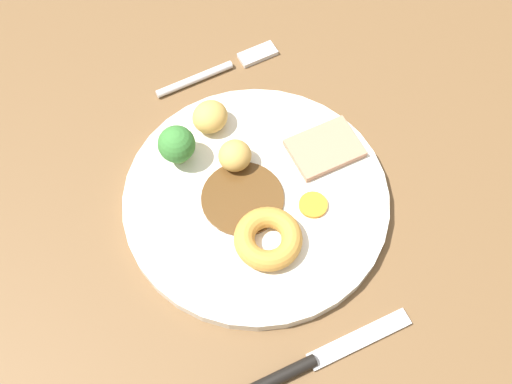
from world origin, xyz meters
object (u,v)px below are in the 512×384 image
at_px(meat_slice_main, 325,148).
at_px(carrot_coin_front, 313,205).
at_px(dinner_plate, 256,200).
at_px(yorkshire_pudding, 268,239).
at_px(fork, 221,69).
at_px(broccoli_floret, 177,145).
at_px(knife, 306,365).
at_px(roast_potato_left, 210,117).
at_px(roast_potato_right, 235,156).

xyz_separation_m(meat_slice_main, carrot_coin_front, (0.06, -0.04, -0.00)).
relative_size(dinner_plate, yorkshire_pudding, 4.06).
bearing_deg(fork, carrot_coin_front, -89.49).
relative_size(broccoli_floret, knife, 0.25).
xyz_separation_m(carrot_coin_front, broccoli_floret, (-0.11, -0.11, 0.02)).
distance_m(roast_potato_left, broccoli_floret, 0.05).
height_order(yorkshire_pudding, knife, yorkshire_pudding).
distance_m(dinner_plate, meat_slice_main, 0.09).
distance_m(roast_potato_left, carrot_coin_front, 0.15).
bearing_deg(roast_potato_left, meat_slice_main, 51.92).
relative_size(meat_slice_main, carrot_coin_front, 2.48).
distance_m(dinner_plate, roast_potato_right, 0.05).
distance_m(roast_potato_left, knife, 0.28).
height_order(roast_potato_left, broccoli_floret, broccoli_floret).
xyz_separation_m(dinner_plate, knife, (0.17, -0.02, -0.00)).
height_order(dinner_plate, knife, dinner_plate).
xyz_separation_m(roast_potato_right, carrot_coin_front, (0.08, 0.05, -0.01)).
height_order(meat_slice_main, yorkshire_pudding, yorkshire_pudding).
height_order(meat_slice_main, roast_potato_right, roast_potato_right).
distance_m(carrot_coin_front, broccoli_floret, 0.15).
distance_m(dinner_plate, fork, 0.18).
distance_m(yorkshire_pudding, roast_potato_left, 0.15).
relative_size(dinner_plate, carrot_coin_front, 9.33).
bearing_deg(fork, dinner_plate, -104.46).
xyz_separation_m(broccoli_floret, fork, (-0.10, 0.09, -0.04)).
xyz_separation_m(meat_slice_main, knife, (0.20, -0.11, -0.01)).
bearing_deg(roast_potato_right, roast_potato_left, -173.92).
height_order(carrot_coin_front, broccoli_floret, broccoli_floret).
height_order(roast_potato_right, carrot_coin_front, roast_potato_right).
bearing_deg(meat_slice_main, roast_potato_right, -103.41).
bearing_deg(dinner_plate, yorkshire_pudding, -10.41).
height_order(meat_slice_main, carrot_coin_front, meat_slice_main).
bearing_deg(knife, broccoli_floret, 95.09).
bearing_deg(roast_potato_right, dinner_plate, 5.62).
distance_m(fork, knife, 0.36).
xyz_separation_m(roast_potato_right, knife, (0.22, -0.02, -0.03)).
bearing_deg(yorkshire_pudding, broccoli_floret, -159.80).
bearing_deg(knife, roast_potato_right, 82.52).
height_order(carrot_coin_front, fork, carrot_coin_front).
xyz_separation_m(dinner_plate, meat_slice_main, (-0.02, 0.09, 0.01)).
bearing_deg(roast_potato_left, fork, 151.20).
xyz_separation_m(roast_potato_left, broccoli_floret, (0.03, -0.05, 0.01)).
xyz_separation_m(dinner_plate, roast_potato_left, (-0.10, -0.01, 0.02)).
height_order(meat_slice_main, knife, meat_slice_main).
height_order(broccoli_floret, fork, broccoli_floret).
bearing_deg(knife, carrot_coin_front, 60.14).
relative_size(roast_potato_left, broccoli_floret, 0.85).
height_order(roast_potato_left, roast_potato_right, same).
bearing_deg(broccoli_floret, dinner_plate, 37.03).
bearing_deg(roast_potato_right, carrot_coin_front, 34.62).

